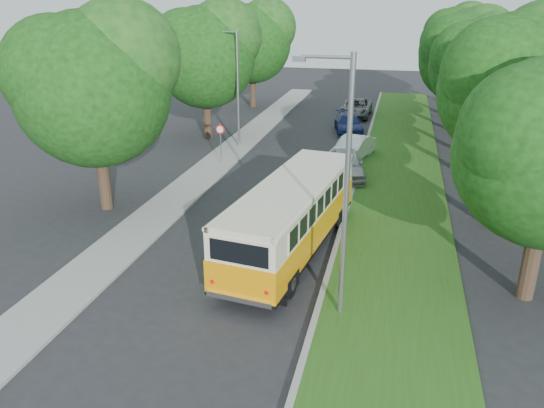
% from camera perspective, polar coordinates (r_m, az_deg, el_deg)
% --- Properties ---
extents(ground, '(120.00, 120.00, 0.00)m').
position_cam_1_polar(ground, '(20.06, -4.21, -6.41)').
color(ground, '#272729').
rests_on(ground, ground).
extents(curb, '(0.20, 70.00, 0.15)m').
position_cam_1_polar(curb, '(23.83, 7.74, -1.72)').
color(curb, gray).
rests_on(curb, ground).
extents(grass_verge, '(4.50, 70.00, 0.13)m').
position_cam_1_polar(grass_verge, '(23.75, 13.38, -2.23)').
color(grass_verge, '#2C5316').
rests_on(grass_verge, ground).
extents(sidewalk, '(2.20, 70.00, 0.12)m').
position_cam_1_polar(sidewalk, '(25.91, -11.03, -0.04)').
color(sidewalk, gray).
rests_on(sidewalk, ground).
extents(treeline, '(24.27, 41.91, 9.46)m').
position_cam_1_polar(treeline, '(35.12, 9.88, 15.45)').
color(treeline, '#332319').
rests_on(treeline, ground).
extents(lamppost_near, '(1.71, 0.16, 8.00)m').
position_cam_1_polar(lamppost_near, '(15.26, 7.70, 2.23)').
color(lamppost_near, gray).
rests_on(lamppost_near, ground).
extents(lamppost_far, '(1.71, 0.16, 7.50)m').
position_cam_1_polar(lamppost_far, '(34.83, -3.86, 12.65)').
color(lamppost_far, gray).
rests_on(lamppost_far, ground).
extents(warning_sign, '(0.56, 0.10, 2.50)m').
position_cam_1_polar(warning_sign, '(31.49, -5.58, 7.22)').
color(warning_sign, gray).
rests_on(warning_sign, ground).
extents(vintage_bus, '(3.82, 9.99, 2.89)m').
position_cam_1_polar(vintage_bus, '(20.30, 2.12, -1.51)').
color(vintage_bus, '#FD9D07').
rests_on(vintage_bus, ground).
extents(car_silver, '(2.67, 4.71, 1.51)m').
position_cam_1_polar(car_silver, '(29.55, 7.99, 4.25)').
color(car_silver, '#A7A8AC').
rests_on(car_silver, ground).
extents(car_white, '(2.62, 4.56, 1.42)m').
position_cam_1_polar(car_white, '(32.96, 8.64, 5.91)').
color(car_white, white).
rests_on(car_white, ground).
extents(car_blue, '(2.72, 4.83, 1.32)m').
position_cam_1_polar(car_blue, '(39.86, 8.23, 8.52)').
color(car_blue, navy).
rests_on(car_blue, ground).
extents(car_grey, '(2.52, 5.22, 1.43)m').
position_cam_1_polar(car_grey, '(45.72, 9.01, 10.18)').
color(car_grey, slate).
rests_on(car_grey, ground).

